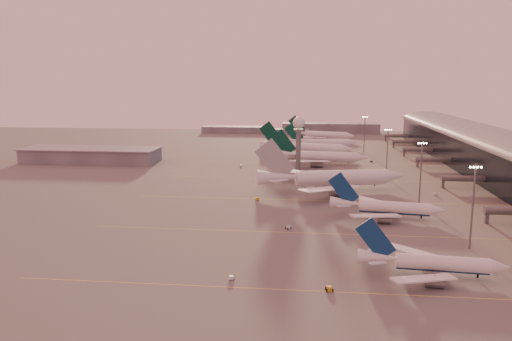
# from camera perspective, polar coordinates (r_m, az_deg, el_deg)

# --- Properties ---
(ground) EXTENTS (700.00, 700.00, 0.00)m
(ground) POSITION_cam_1_polar(r_m,az_deg,el_deg) (153.13, 1.75, -8.13)
(ground) COLOR #5E5B5B
(ground) RESTS_ON ground
(taxiway_markings) EXTENTS (180.00, 185.25, 0.02)m
(taxiway_markings) POSITION_cam_1_polar(r_m,az_deg,el_deg) (207.47, 11.28, -3.42)
(taxiway_markings) COLOR #F0DC54
(taxiway_markings) RESTS_ON ground
(terminal) EXTENTS (57.00, 362.00, 23.04)m
(terminal) POSITION_cam_1_polar(r_m,az_deg,el_deg) (275.33, 26.73, 1.25)
(terminal) COLOR black
(terminal) RESTS_ON ground
(hangar) EXTENTS (82.00, 27.00, 8.50)m
(hangar) POSITION_cam_1_polar(r_m,az_deg,el_deg) (316.72, -18.31, 1.72)
(hangar) COLOR slate
(hangar) RESTS_ON ground
(radar_tower) EXTENTS (6.40, 6.40, 31.10)m
(radar_tower) POSITION_cam_1_polar(r_m,az_deg,el_deg) (266.40, 4.88, 4.30)
(radar_tower) COLOR slate
(radar_tower) RESTS_ON ground
(mast_a) EXTENTS (3.60, 0.56, 25.00)m
(mast_a) POSITION_cam_1_polar(r_m,az_deg,el_deg) (156.15, 23.55, -3.40)
(mast_a) COLOR slate
(mast_a) RESTS_ON ground
(mast_b) EXTENTS (3.60, 0.56, 25.00)m
(mast_b) POSITION_cam_1_polar(r_m,az_deg,el_deg) (207.55, 18.33, 0.13)
(mast_b) COLOR slate
(mast_b) RESTS_ON ground
(mast_c) EXTENTS (3.60, 0.56, 25.00)m
(mast_c) POSITION_cam_1_polar(r_m,az_deg,el_deg) (260.16, 14.77, 2.26)
(mast_c) COLOR slate
(mast_c) RESTS_ON ground
(mast_d) EXTENTS (3.60, 0.56, 25.00)m
(mast_d) POSITION_cam_1_polar(r_m,az_deg,el_deg) (348.60, 12.30, 4.30)
(mast_d) COLOR slate
(mast_d) RESTS_ON ground
(distant_horizon) EXTENTS (165.00, 37.50, 9.00)m
(distant_horizon) POSITION_cam_1_polar(r_m,az_deg,el_deg) (472.23, 5.18, 4.77)
(distant_horizon) COLOR slate
(distant_horizon) RESTS_ON ground
(narrowbody_near) EXTENTS (37.03, 29.46, 14.47)m
(narrowbody_near) POSITION_cam_1_polar(r_m,az_deg,el_deg) (133.66, 19.38, -10.18)
(narrowbody_near) COLOR white
(narrowbody_near) RESTS_ON ground
(narrowbody_mid) EXTENTS (40.56, 32.15, 15.92)m
(narrowbody_mid) POSITION_cam_1_polar(r_m,az_deg,el_deg) (183.91, 14.62, -4.28)
(narrowbody_mid) COLOR white
(narrowbody_mid) RESTS_ON ground
(widebody_white) EXTENTS (66.70, 52.80, 23.91)m
(widebody_white) POSITION_cam_1_polar(r_m,az_deg,el_deg) (224.62, 8.67, -1.22)
(widebody_white) COLOR white
(widebody_white) RESTS_ON ground
(greentail_a) EXTENTS (56.20, 45.17, 20.44)m
(greentail_a) POSITION_cam_1_polar(r_m,az_deg,el_deg) (293.88, 7.26, 1.40)
(greentail_a) COLOR white
(greentail_a) RESTS_ON ground
(greentail_b) EXTENTS (60.85, 48.79, 22.21)m
(greentail_b) POSITION_cam_1_polar(r_m,az_deg,el_deg) (327.00, 5.70, 2.37)
(greentail_b) COLOR white
(greentail_b) RESTS_ON ground
(greentail_c) EXTENTS (52.28, 42.15, 18.98)m
(greentail_c) POSITION_cam_1_polar(r_m,az_deg,el_deg) (362.77, 7.45, 3.02)
(greentail_c) COLOR white
(greentail_c) RESTS_ON ground
(greentail_d) EXTENTS (54.08, 43.07, 20.16)m
(greentail_d) POSITION_cam_1_polar(r_m,az_deg,el_deg) (413.10, 7.45, 3.91)
(greentail_d) COLOR white
(greentail_d) RESTS_ON ground
(gsv_truck_a) EXTENTS (5.41, 4.39, 2.11)m
(gsv_truck_a) POSITION_cam_1_polar(r_m,az_deg,el_deg) (125.19, -2.65, -11.90)
(gsv_truck_a) COLOR silver
(gsv_truck_a) RESTS_ON ground
(gsv_tug_near) EXTENTS (2.85, 4.16, 1.11)m
(gsv_tug_near) POSITION_cam_1_polar(r_m,az_deg,el_deg) (120.16, 8.38, -13.24)
(gsv_tug_near) COLOR gold
(gsv_tug_near) RESTS_ON ground
(gsv_catering_a) EXTENTS (4.68, 3.02, 3.54)m
(gsv_catering_a) POSITION_cam_1_polar(r_m,az_deg,el_deg) (145.29, 25.09, -9.41)
(gsv_catering_a) COLOR gold
(gsv_catering_a) RESTS_ON ground
(gsv_tug_mid) EXTENTS (3.68, 3.91, 0.97)m
(gsv_tug_mid) POSITION_cam_1_polar(r_m,az_deg,el_deg) (165.58, 3.71, -6.55)
(gsv_tug_mid) COLOR silver
(gsv_tug_mid) RESTS_ON ground
(gsv_truck_b) EXTENTS (5.51, 3.44, 2.09)m
(gsv_truck_b) POSITION_cam_1_polar(r_m,az_deg,el_deg) (191.18, 15.65, -4.45)
(gsv_truck_b) COLOR silver
(gsv_truck_b) RESTS_ON ground
(gsv_truck_c) EXTENTS (5.97, 5.46, 2.41)m
(gsv_truck_c) POSITION_cam_1_polar(r_m,az_deg,el_deg) (204.07, 0.22, -3.09)
(gsv_truck_c) COLOR gold
(gsv_truck_c) RESTS_ON ground
(gsv_catering_b) EXTENTS (5.89, 4.09, 4.43)m
(gsv_catering_b) POSITION_cam_1_polar(r_m,az_deg,el_deg) (225.98, 19.85, -2.15)
(gsv_catering_b) COLOR silver
(gsv_catering_b) RESTS_ON ground
(gsv_tug_far) EXTENTS (3.91, 3.94, 0.99)m
(gsv_tug_far) POSITION_cam_1_polar(r_m,az_deg,el_deg) (253.73, 8.34, -0.73)
(gsv_tug_far) COLOR silver
(gsv_tug_far) RESTS_ON ground
(gsv_truck_d) EXTENTS (3.03, 6.15, 2.38)m
(gsv_truck_d) POSITION_cam_1_polar(r_m,az_deg,el_deg) (284.49, -1.70, 0.69)
(gsv_truck_d) COLOR silver
(gsv_truck_d) RESTS_ON ground
(gsv_tug_hangar) EXTENTS (3.55, 2.86, 0.88)m
(gsv_tug_hangar) POSITION_cam_1_polar(r_m,az_deg,el_deg) (308.23, 13.05, 1.03)
(gsv_tug_hangar) COLOR #4E5053
(gsv_tug_hangar) RESTS_ON ground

